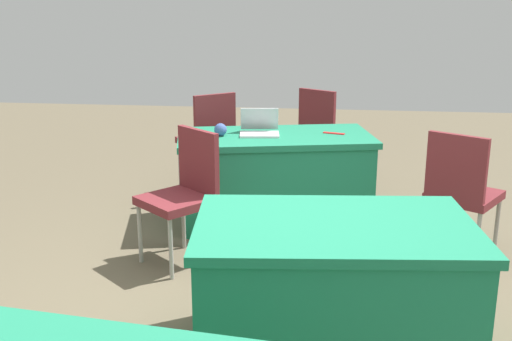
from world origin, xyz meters
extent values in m
plane|color=brown|center=(0.00, 0.00, 0.00)|extent=(14.40, 14.40, 0.00)
cube|color=#1E7A56|center=(0.07, -1.77, 0.71)|extent=(1.72, 1.11, 0.05)
cube|color=#1E7A56|center=(0.07, -1.77, 0.34)|extent=(1.65, 1.06, 0.69)
cube|color=#1E7A56|center=(-0.42, 0.24, 0.71)|extent=(1.49, 1.02, 0.05)
cube|color=#1E7A56|center=(-0.42, 0.24, 0.34)|extent=(1.43, 0.98, 0.69)
cylinder|color=#9E9993|center=(-1.29, -1.42, 0.22)|extent=(0.03, 0.03, 0.43)
cylinder|color=#9E9993|center=(-1.61, -1.22, 0.22)|extent=(0.03, 0.03, 0.43)
cylinder|color=#9E9993|center=(-1.08, -1.10, 0.22)|extent=(0.03, 0.03, 0.43)
cylinder|color=#9E9993|center=(-1.40, -0.90, 0.22)|extent=(0.03, 0.03, 0.43)
cube|color=maroon|center=(-1.34, -1.16, 0.46)|extent=(0.61, 0.61, 0.06)
cube|color=maroon|center=(-1.24, -0.99, 0.72)|extent=(0.37, 0.26, 0.45)
cylinder|color=#9E9993|center=(1.06, -2.52, 0.23)|extent=(0.03, 0.03, 0.47)
cylinder|color=#9E9993|center=(0.77, -2.75, 0.23)|extent=(0.03, 0.03, 0.47)
cylinder|color=#9E9993|center=(0.83, -2.22, 0.23)|extent=(0.03, 0.03, 0.47)
cylinder|color=#9E9993|center=(0.53, -2.46, 0.23)|extent=(0.03, 0.03, 0.47)
cube|color=maroon|center=(0.80, -2.49, 0.50)|extent=(0.62, 0.62, 0.06)
cube|color=maroon|center=(0.67, -2.33, 0.75)|extent=(0.35, 0.29, 0.45)
cylinder|color=#9E9993|center=(0.65, -0.54, 0.22)|extent=(0.03, 0.03, 0.43)
cylinder|color=#9E9993|center=(0.94, -0.79, 0.22)|extent=(0.03, 0.03, 0.43)
cylinder|color=#9E9993|center=(0.40, -0.82, 0.22)|extent=(0.03, 0.03, 0.43)
cylinder|color=#9E9993|center=(0.69, -1.07, 0.22)|extent=(0.03, 0.03, 0.43)
cube|color=maroon|center=(0.67, -0.81, 0.46)|extent=(0.62, 0.62, 0.06)
cube|color=maroon|center=(0.54, -0.96, 0.72)|extent=(0.34, 0.30, 0.45)
cylinder|color=#9E9993|center=(-0.30, -3.35, 0.22)|extent=(0.03, 0.03, 0.44)
cylinder|color=#9E9993|center=(-0.62, -3.15, 0.22)|extent=(0.03, 0.03, 0.44)
cylinder|color=#9E9993|center=(-0.09, -3.03, 0.22)|extent=(0.03, 0.03, 0.44)
cylinder|color=#9E9993|center=(-0.41, -2.83, 0.22)|extent=(0.03, 0.03, 0.44)
cube|color=maroon|center=(-0.36, -3.09, 0.47)|extent=(0.61, 0.61, 0.06)
cube|color=maroon|center=(-0.25, -2.92, 0.72)|extent=(0.37, 0.26, 0.45)
cube|color=silver|center=(0.19, -1.73, 0.75)|extent=(0.34, 0.26, 0.02)
cube|color=#B7B7BC|center=(0.21, -1.88, 0.85)|extent=(0.32, 0.11, 0.19)
sphere|color=#3F5999|center=(0.50, -1.67, 0.79)|extent=(0.10, 0.10, 0.10)
cube|color=red|center=(-0.41, -1.87, 0.74)|extent=(0.18, 0.08, 0.01)
camera|label=1|loc=(-0.36, 3.19, 1.84)|focal=43.44mm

